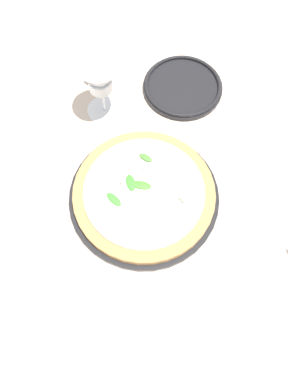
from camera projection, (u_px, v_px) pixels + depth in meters
The scene contains 5 objects.
ground_plane at pixel (129, 187), 0.77m from camera, with size 6.00×6.00×0.00m, color beige.
pizza_arugula_main at pixel (144, 195), 0.75m from camera, with size 0.30×0.30×0.05m.
wine_glass at pixel (100, 80), 0.76m from camera, with size 0.09×0.09×0.15m.
side_plate_white at pixel (183, 87), 0.87m from camera, with size 0.19×0.19×0.02m.
shaker_pepper at pixel (94, 72), 0.86m from camera, with size 0.03×0.03×0.07m.
Camera 1 is at (-0.30, 0.13, 0.70)m, focal length 35.00 mm.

